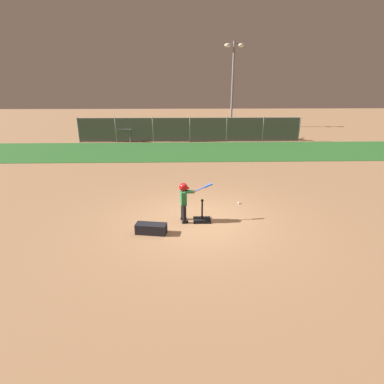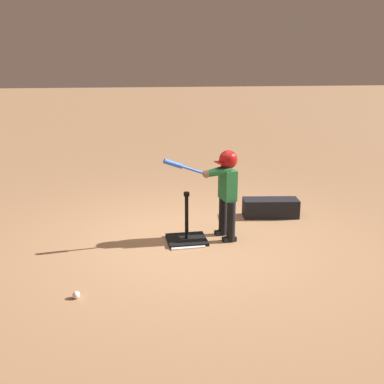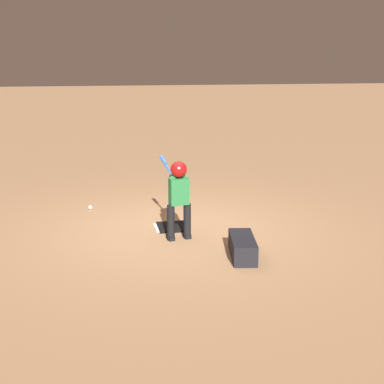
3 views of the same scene
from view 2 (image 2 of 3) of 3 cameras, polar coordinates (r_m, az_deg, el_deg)
The scene contains 6 objects.
ground_plane at distance 6.02m, azimuth 0.02°, elevation -6.21°, with size 90.00×90.00×0.00m, color #99704C.
home_plate at distance 5.95m, azimuth -0.84°, elevation -6.40°, with size 0.44×0.44×0.02m, color white.
batting_tee at distance 5.98m, azimuth -0.68°, elevation -5.59°, with size 0.52×0.47×0.68m.
batter_child at distance 5.89m, azimuth 4.26°, elevation 1.09°, with size 0.99×0.39×1.20m.
baseball at distance 4.75m, azimuth -14.49°, elevation -12.54°, with size 0.07×0.07×0.07m, color white.
equipment_bag at distance 7.02m, azimuth 9.94°, elevation -1.99°, with size 0.84×0.32×0.28m, color black.
Camera 2 is at (1.00, 5.49, 2.25)m, focal length 42.00 mm.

